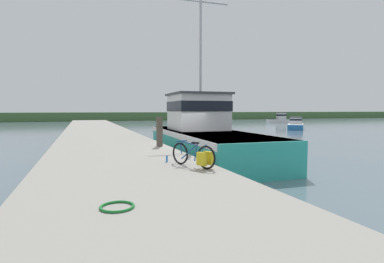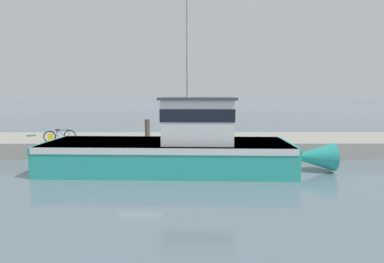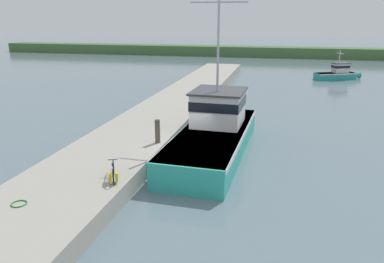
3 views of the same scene
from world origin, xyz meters
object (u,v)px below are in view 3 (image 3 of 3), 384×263
Objects in this scene: mooring_post at (157,131)px; bicycle_touring at (113,173)px; water_bottle_on_curb at (113,167)px; boat_red_outer at (338,73)px; fishing_boat_main at (215,130)px.

bicycle_touring is at bearing -92.63° from mooring_post.
mooring_post is 4.43m from water_bottle_on_curb.
bicycle_touring is 1.38m from water_bottle_on_curb.
boat_red_outer is 40.86m from water_bottle_on_curb.
mooring_post reaches higher than bicycle_touring.
mooring_post reaches higher than water_bottle_on_curb.
fishing_boat_main is at bearing -45.04° from boat_red_outer.
bicycle_touring is 7.79× the size of water_bottle_on_curb.
boat_red_outer is 4.59× the size of mooring_post.
bicycle_touring is 5.55m from mooring_post.
fishing_boat_main is 7.48m from water_bottle_on_curb.
water_bottle_on_curb is (-0.59, 1.23, -0.25)m from bicycle_touring.
fishing_boat_main is 8.30m from bicycle_touring.
mooring_post is (-14.20, -33.68, 0.78)m from boat_red_outer.
mooring_post is at bearing -48.49° from boat_red_outer.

